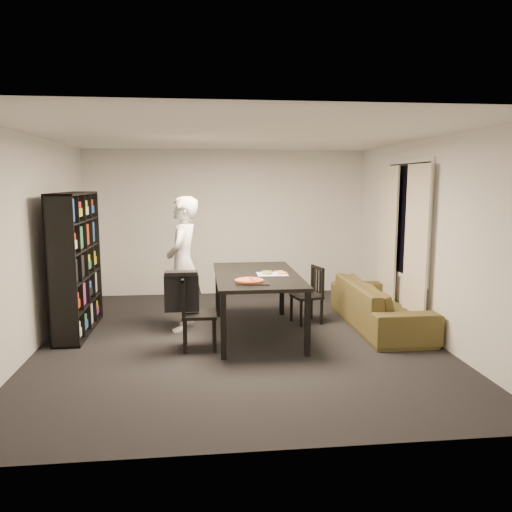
{
  "coord_description": "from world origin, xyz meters",
  "views": [
    {
      "loc": [
        -0.48,
        -6.27,
        2.05
      ],
      "look_at": [
        0.26,
        0.32,
        1.05
      ],
      "focal_mm": 35.0,
      "sensor_mm": 36.0,
      "label": 1
    }
  ],
  "objects": [
    {
      "name": "baking_tray",
      "position": [
        0.15,
        -0.35,
        0.83
      ],
      "size": [
        0.44,
        0.37,
        0.01
      ],
      "primitive_type": "cube",
      "rotation": [
        0.0,
        0.0,
        -0.14
      ],
      "color": "black",
      "rests_on": "dining_table"
    },
    {
      "name": "pizza_slices",
      "position": [
        0.49,
        0.22,
        0.84
      ],
      "size": [
        0.45,
        0.41,
        0.01
      ],
      "primitive_type": null,
      "rotation": [
        0.0,
        0.0,
        -0.32
      ],
      "color": "#C58A3D",
      "rests_on": "dining_table"
    },
    {
      "name": "window_frame",
      "position": [
        2.48,
        0.6,
        1.5
      ],
      "size": [
        0.03,
        1.52,
        1.72
      ],
      "primitive_type": "cube",
      "color": "white",
      "rests_on": "room"
    },
    {
      "name": "window_pane",
      "position": [
        2.48,
        0.6,
        1.5
      ],
      "size": [
        0.02,
        1.4,
        1.6
      ],
      "primitive_type": "cube",
      "color": "black",
      "rests_on": "room"
    },
    {
      "name": "person",
      "position": [
        -0.72,
        0.53,
        0.92
      ],
      "size": [
        0.58,
        0.75,
        1.85
      ],
      "primitive_type": "imported",
      "rotation": [
        0.0,
        0.0,
        -1.79
      ],
      "color": "white",
      "rests_on": "room"
    },
    {
      "name": "bookshelf",
      "position": [
        -2.16,
        0.6,
        0.95
      ],
      "size": [
        0.35,
        1.5,
        1.9
      ],
      "primitive_type": "cube",
      "color": "black",
      "rests_on": "room"
    },
    {
      "name": "chair_right",
      "position": [
        1.12,
        0.69,
        0.47
      ],
      "size": [
        0.46,
        0.46,
        0.82
      ],
      "rotation": [
        0.0,
        0.0,
        -1.32
      ],
      "color": "black",
      "rests_on": "room"
    },
    {
      "name": "sofa",
      "position": [
        2.03,
        0.37,
        0.32
      ],
      "size": [
        0.84,
        2.16,
        0.63
      ],
      "primitive_type": "imported",
      "rotation": [
        0.0,
        0.0,
        1.57
      ],
      "color": "#45411B",
      "rests_on": "room"
    },
    {
      "name": "room",
      "position": [
        0.0,
        0.0,
        1.3
      ],
      "size": [
        5.01,
        5.51,
        2.61
      ],
      "color": "black",
      "rests_on": "ground"
    },
    {
      "name": "dining_table",
      "position": [
        0.26,
        0.22,
        0.75
      ],
      "size": [
        1.1,
        1.97,
        0.82
      ],
      "color": "black",
      "rests_on": "room"
    },
    {
      "name": "curtain_right",
      "position": [
        2.4,
        1.12,
        1.15
      ],
      "size": [
        0.03,
        0.7,
        2.25
      ],
      "primitive_type": "cube",
      "color": "beige",
      "rests_on": "room"
    },
    {
      "name": "pepperoni_pizza",
      "position": [
        0.1,
        -0.34,
        0.85
      ],
      "size": [
        0.35,
        0.35,
        0.03
      ],
      "rotation": [
        0.0,
        0.0,
        -0.35
      ],
      "color": "#AB5B31",
      "rests_on": "dining_table"
    },
    {
      "name": "draped_jacket",
      "position": [
        -0.72,
        -0.3,
        0.74
      ],
      "size": [
        0.42,
        0.18,
        0.5
      ],
      "rotation": [
        0.0,
        0.0,
        1.57
      ],
      "color": "black",
      "rests_on": "chair_left"
    },
    {
      "name": "chair_left",
      "position": [
        -0.59,
        -0.3,
        0.51
      ],
      "size": [
        0.42,
        0.42,
        0.9
      ],
      "rotation": [
        0.0,
        0.0,
        1.57
      ],
      "color": "black",
      "rests_on": "room"
    },
    {
      "name": "kitchen_towel",
      "position": [
        0.46,
        0.16,
        0.83
      ],
      "size": [
        0.4,
        0.3,
        0.01
      ],
      "primitive_type": "cube",
      "rotation": [
        0.0,
        0.0,
        -0.01
      ],
      "color": "white",
      "rests_on": "dining_table"
    },
    {
      "name": "curtain_left",
      "position": [
        2.4,
        0.08,
        1.15
      ],
      "size": [
        0.03,
        0.7,
        2.25
      ],
      "primitive_type": "cube",
      "color": "beige",
      "rests_on": "room"
    }
  ]
}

